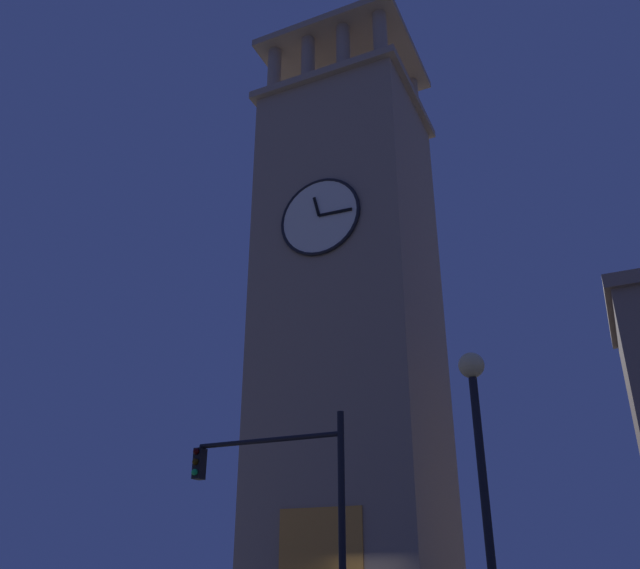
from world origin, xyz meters
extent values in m
cube|color=gray|center=(1.85, -4.93, 11.81)|extent=(7.05, 6.42, 23.62)
cube|color=gray|center=(1.85, -4.93, 23.82)|extent=(7.65, 7.02, 0.40)
cylinder|color=gray|center=(-1.08, -2.32, 25.56)|extent=(0.70, 0.70, 3.07)
cylinder|color=gray|center=(0.87, -2.32, 25.56)|extent=(0.70, 0.70, 3.07)
cylinder|color=gray|center=(2.82, -2.32, 25.56)|extent=(0.70, 0.70, 3.07)
cylinder|color=gray|center=(4.77, -2.32, 25.56)|extent=(0.70, 0.70, 3.07)
cylinder|color=gray|center=(-1.08, -7.54, 25.56)|extent=(0.70, 0.70, 3.07)
cylinder|color=gray|center=(0.87, -7.54, 25.56)|extent=(0.70, 0.70, 3.07)
cylinder|color=gray|center=(2.82, -7.54, 25.56)|extent=(0.70, 0.70, 3.07)
cylinder|color=gray|center=(4.77, -7.54, 25.56)|extent=(0.70, 0.70, 3.07)
cube|color=gray|center=(1.85, -4.93, 27.29)|extent=(7.65, 7.02, 0.40)
cylinder|color=black|center=(1.85, -4.93, 28.50)|extent=(0.12, 0.12, 2.01)
cylinder|color=silver|center=(1.85, -1.66, 15.93)|extent=(3.60, 0.12, 3.60)
torus|color=black|center=(1.85, -1.64, 15.93)|extent=(3.76, 0.16, 3.76)
cube|color=black|center=(1.96, -1.56, 16.42)|extent=(0.35, 0.06, 0.99)
cube|color=black|center=(1.08, -1.56, 15.90)|extent=(1.54, 0.06, 0.18)
cube|color=orange|center=(1.85, -1.77, 2.00)|extent=(3.20, 0.24, 4.00)
cylinder|color=black|center=(-2.51, 6.57, 2.62)|extent=(0.16, 0.16, 5.23)
cylinder|color=black|center=(-0.59, 6.57, 4.73)|extent=(3.83, 0.12, 0.12)
cube|color=black|center=(1.33, 6.57, 4.30)|extent=(0.22, 0.30, 0.75)
sphere|color=#360505|center=(1.33, 6.75, 4.58)|extent=(0.16, 0.16, 0.16)
sphere|color=#392705|center=(1.33, 6.75, 4.33)|extent=(0.16, 0.16, 0.16)
sphere|color=#18C154|center=(1.33, 6.75, 4.08)|extent=(0.16, 0.16, 0.16)
cylinder|color=black|center=(-6.21, 9.55, 2.40)|extent=(0.14, 0.14, 4.80)
sphere|color=#F9DB8C|center=(-6.21, 9.55, 5.02)|extent=(0.44, 0.44, 0.44)
camera|label=1|loc=(-8.32, 20.22, 1.73)|focal=36.19mm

